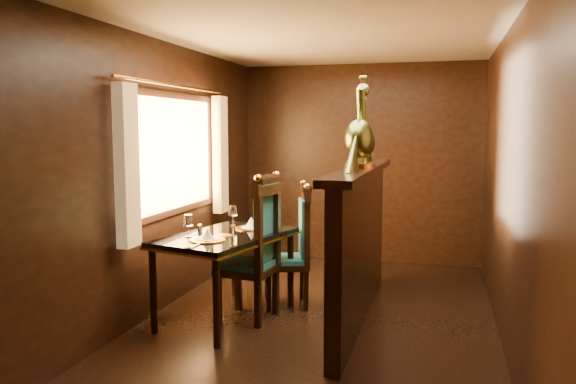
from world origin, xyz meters
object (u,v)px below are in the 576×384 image
at_px(chair_right, 298,241).
at_px(peacock_right, 364,128).
at_px(chair_left, 260,244).
at_px(dining_table, 226,242).
at_px(peacock_left, 359,121).

xyz_separation_m(chair_right, peacock_right, (0.63, -0.06, 1.07)).
height_order(chair_left, chair_right, chair_left).
relative_size(dining_table, peacock_left, 1.84).
height_order(dining_table, chair_left, chair_left).
xyz_separation_m(chair_right, peacock_left, (0.63, -0.37, 1.13)).
xyz_separation_m(dining_table, peacock_right, (1.14, 0.50, 1.00)).
bearing_deg(chair_left, peacock_right, 34.25).
relative_size(chair_right, peacock_left, 1.51).
bearing_deg(peacock_left, dining_table, -170.55).
height_order(chair_right, peacock_right, peacock_right).
height_order(chair_right, peacock_left, peacock_left).
relative_size(dining_table, chair_right, 1.22).
distance_m(chair_left, peacock_right, 1.39).
relative_size(chair_right, peacock_right, 1.78).
bearing_deg(dining_table, chair_left, 24.30).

